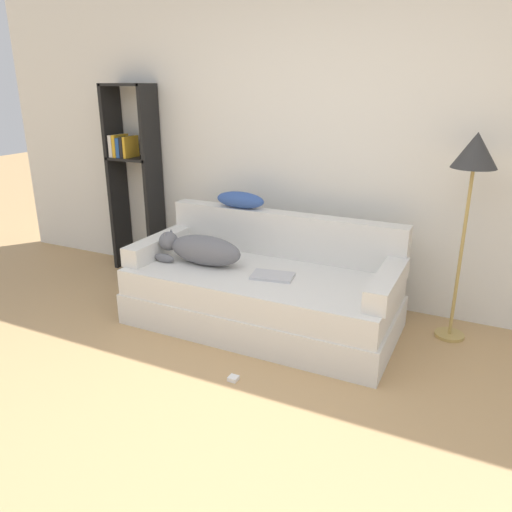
{
  "coord_description": "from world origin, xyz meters",
  "views": [
    {
      "loc": [
        1.26,
        -1.63,
        1.77
      ],
      "look_at": [
        -0.22,
        1.38,
        0.59
      ],
      "focal_mm": 35.0,
      "sensor_mm": 36.0,
      "label": 1
    }
  ],
  "objects_px": {
    "bookshelf": "(133,169)",
    "power_adapter": "(233,378)",
    "laptop": "(272,276)",
    "couch": "(262,299)",
    "throw_pillow": "(240,200)",
    "dog": "(200,249)",
    "floor_lamp": "(474,164)"
  },
  "relations": [
    {
      "from": "couch",
      "to": "laptop",
      "type": "xyz_separation_m",
      "value": [
        0.12,
        -0.07,
        0.23
      ]
    },
    {
      "from": "laptop",
      "to": "power_adapter",
      "type": "bearing_deg",
      "value": -96.26
    },
    {
      "from": "couch",
      "to": "power_adapter",
      "type": "distance_m",
      "value": 0.81
    },
    {
      "from": "power_adapter",
      "to": "bookshelf",
      "type": "bearing_deg",
      "value": 142.98
    },
    {
      "from": "dog",
      "to": "laptop",
      "type": "height_order",
      "value": "dog"
    },
    {
      "from": "dog",
      "to": "floor_lamp",
      "type": "bearing_deg",
      "value": 15.16
    },
    {
      "from": "floor_lamp",
      "to": "throw_pillow",
      "type": "bearing_deg",
      "value": -178.55
    },
    {
      "from": "dog",
      "to": "power_adapter",
      "type": "bearing_deg",
      "value": -46.91
    },
    {
      "from": "throw_pillow",
      "to": "power_adapter",
      "type": "distance_m",
      "value": 1.53
    },
    {
      "from": "laptop",
      "to": "power_adapter",
      "type": "xyz_separation_m",
      "value": [
        0.05,
        -0.69,
        -0.43
      ]
    },
    {
      "from": "dog",
      "to": "bookshelf",
      "type": "xyz_separation_m",
      "value": [
        -1.14,
        0.65,
        0.44
      ]
    },
    {
      "from": "dog",
      "to": "laptop",
      "type": "xyz_separation_m",
      "value": [
        0.61,
        -0.01,
        -0.11
      ]
    },
    {
      "from": "laptop",
      "to": "floor_lamp",
      "type": "relative_size",
      "value": 0.22
    },
    {
      "from": "bookshelf",
      "to": "power_adapter",
      "type": "bearing_deg",
      "value": -37.02
    },
    {
      "from": "couch",
      "to": "bookshelf",
      "type": "distance_m",
      "value": 1.9
    },
    {
      "from": "bookshelf",
      "to": "laptop",
      "type": "bearing_deg",
      "value": -20.73
    },
    {
      "from": "throw_pillow",
      "to": "dog",
      "type": "bearing_deg",
      "value": -104.03
    },
    {
      "from": "floor_lamp",
      "to": "power_adapter",
      "type": "relative_size",
      "value": 24.74
    },
    {
      "from": "bookshelf",
      "to": "floor_lamp",
      "type": "distance_m",
      "value": 2.97
    },
    {
      "from": "power_adapter",
      "to": "dog",
      "type": "bearing_deg",
      "value": 133.09
    },
    {
      "from": "couch",
      "to": "throw_pillow",
      "type": "bearing_deg",
      "value": 134.23
    },
    {
      "from": "couch",
      "to": "bookshelf",
      "type": "relative_size",
      "value": 1.14
    },
    {
      "from": "laptop",
      "to": "couch",
      "type": "bearing_deg",
      "value": 139.31
    },
    {
      "from": "dog",
      "to": "laptop",
      "type": "distance_m",
      "value": 0.62
    },
    {
      "from": "dog",
      "to": "throw_pillow",
      "type": "xyz_separation_m",
      "value": [
        0.11,
        0.45,
        0.3
      ]
    },
    {
      "from": "bookshelf",
      "to": "power_adapter",
      "type": "relative_size",
      "value": 29.58
    },
    {
      "from": "laptop",
      "to": "throw_pillow",
      "type": "bearing_deg",
      "value": 126.92
    },
    {
      "from": "bookshelf",
      "to": "throw_pillow",
      "type": "bearing_deg",
      "value": -9.21
    },
    {
      "from": "floor_lamp",
      "to": "dog",
      "type": "bearing_deg",
      "value": -164.84
    },
    {
      "from": "couch",
      "to": "throw_pillow",
      "type": "distance_m",
      "value": 0.84
    },
    {
      "from": "couch",
      "to": "power_adapter",
      "type": "xyz_separation_m",
      "value": [
        0.17,
        -0.76,
        -0.2
      ]
    },
    {
      "from": "throw_pillow",
      "to": "floor_lamp",
      "type": "relative_size",
      "value": 0.29
    }
  ]
}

